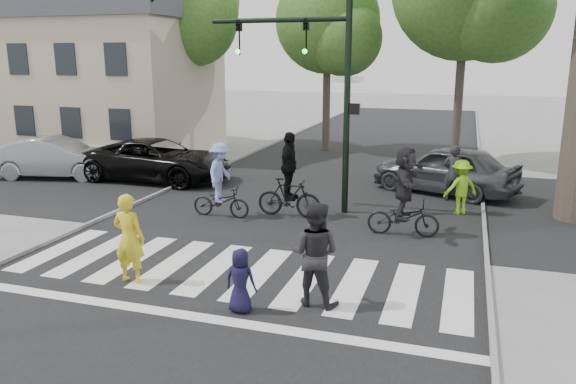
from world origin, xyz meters
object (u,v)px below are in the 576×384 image
(traffic_signal, at_px, (318,75))
(car_grey, at_px, (445,169))
(car_suv, at_px, (157,160))
(pedestrian_woman, at_px, (129,239))
(pedestrian_adult, at_px, (315,254))
(pedestrian_child, at_px, (240,281))
(cyclist_right, at_px, (404,197))
(cyclist_mid, at_px, (289,182))
(cyclist_left, at_px, (221,185))
(car_silver, at_px, (56,158))

(traffic_signal, distance_m, car_grey, 5.75)
(car_suv, distance_m, car_grey, 10.13)
(pedestrian_woman, xyz_separation_m, pedestrian_adult, (3.77, 0.12, 0.06))
(pedestrian_child, bearing_deg, pedestrian_adult, -147.81)
(cyclist_right, relative_size, car_grey, 0.48)
(pedestrian_child, distance_m, car_grey, 10.74)
(car_grey, bearing_deg, pedestrian_child, 4.03)
(pedestrian_child, distance_m, cyclist_right, 5.76)
(car_suv, height_order, car_grey, car_grey)
(cyclist_right, distance_m, car_suv, 10.05)
(traffic_signal, distance_m, pedestrian_woman, 7.35)
(pedestrian_child, relative_size, cyclist_right, 0.52)
(cyclist_mid, bearing_deg, pedestrian_child, -80.37)
(pedestrian_adult, height_order, car_suv, pedestrian_adult)
(pedestrian_adult, xyz_separation_m, cyclist_mid, (-2.18, 5.36, 0.02))
(cyclist_left, distance_m, cyclist_mid, 1.92)
(pedestrian_child, height_order, car_suv, car_suv)
(cyclist_mid, bearing_deg, car_suv, 152.89)
(traffic_signal, bearing_deg, cyclist_left, -147.88)
(car_suv, xyz_separation_m, car_silver, (-3.81, -0.74, -0.00))
(cyclist_left, xyz_separation_m, car_suv, (-4.20, 3.69, -0.16))
(car_silver, relative_size, car_grey, 0.97)
(traffic_signal, distance_m, cyclist_left, 4.10)
(pedestrian_woman, height_order, car_grey, pedestrian_woman)
(pedestrian_adult, relative_size, cyclist_right, 0.86)
(cyclist_mid, bearing_deg, pedestrian_adult, -67.82)
(pedestrian_woman, height_order, cyclist_right, cyclist_right)
(cyclist_right, xyz_separation_m, car_silver, (-13.09, 3.11, -0.26))
(traffic_signal, xyz_separation_m, cyclist_left, (-2.38, -1.49, -2.98))
(car_silver, bearing_deg, cyclist_left, -123.42)
(traffic_signal, distance_m, pedestrian_child, 7.71)
(pedestrian_woman, relative_size, cyclist_left, 0.86)
(car_grey, bearing_deg, pedestrian_woman, -9.71)
(pedestrian_adult, bearing_deg, cyclist_mid, -63.24)
(pedestrian_adult, height_order, car_grey, pedestrian_adult)
(pedestrian_child, xyz_separation_m, cyclist_left, (-2.84, 5.45, 0.33))
(car_suv, bearing_deg, pedestrian_adult, -134.72)
(pedestrian_woman, bearing_deg, car_grey, -119.79)
(car_silver, bearing_deg, pedestrian_child, -140.95)
(cyclist_mid, xyz_separation_m, car_silver, (-9.82, 2.33, -0.23))
(cyclist_left, bearing_deg, traffic_signal, 32.12)
(pedestrian_adult, height_order, car_silver, pedestrian_adult)
(cyclist_right, distance_m, car_silver, 13.45)
(traffic_signal, bearing_deg, cyclist_mid, -122.65)
(cyclist_left, bearing_deg, car_silver, 159.80)
(cyclist_left, height_order, cyclist_mid, cyclist_mid)
(cyclist_mid, distance_m, car_suv, 6.76)
(cyclist_left, bearing_deg, cyclist_mid, 18.66)
(pedestrian_woman, distance_m, car_grey, 11.24)
(cyclist_right, bearing_deg, pedestrian_adult, -103.25)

